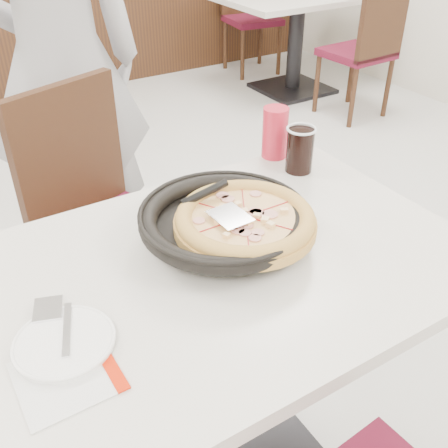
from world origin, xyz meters
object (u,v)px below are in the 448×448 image
main_table (217,372)px  pizza_pan (224,227)px  bg_table_right (295,44)px  side_plate (64,343)px  diner_person (60,64)px  bg_chair_right_near (357,50)px  pizza (245,224)px  red_cup (275,133)px  bg_chair_right_far (253,17)px  chair_far (115,230)px  cola_glass (300,151)px

main_table → pizza_pan: size_ratio=3.31×
bg_table_right → side_plate: bearing=-135.5°
diner_person → bg_chair_right_near: (2.26, 0.69, -0.43)m
side_plate → bg_table_right: bearing=44.5°
bg_chair_right_near → main_table: bearing=-143.7°
main_table → diner_person: size_ratio=0.66×
pizza → side_plate: bearing=-168.8°
bg_table_right → bg_chair_right_near: size_ratio=1.26×
side_plate → red_cup: size_ratio=1.19×
side_plate → bg_chair_right_far: bearing=50.6°
main_table → bg_table_right: bearing=48.2°
main_table → red_cup: 0.74m
chair_far → red_cup: (0.47, -0.27, 0.35)m
chair_far → diner_person: diner_person is taller
cola_glass → bg_chair_right_far: bg_chair_right_far is taller
bg_chair_right_near → bg_chair_right_far: same height
side_plate → bg_chair_right_far: bg_chair_right_far is taller
pizza → diner_person: 1.17m
pizza_pan → red_cup: (0.38, 0.32, 0.04)m
bg_table_right → diner_person: bearing=-149.2°
pizza_pan → bg_table_right: bearing=48.2°
main_table → pizza: 0.45m
red_cup → diner_person: (-0.42, 0.81, 0.07)m
diner_person → bg_chair_right_far: bearing=-131.3°
main_table → red_cup: bearing=40.6°
chair_far → side_plate: 0.85m
pizza → red_cup: bearing=45.5°
pizza → bg_chair_right_near: (2.19, 1.85, -0.34)m
bg_chair_right_far → side_plate: bearing=57.8°
chair_far → diner_person: bearing=-115.3°
cola_glass → bg_chair_right_far: 3.39m
chair_far → pizza_pan: (0.08, -0.58, 0.32)m
pizza_pan → cola_glass: size_ratio=2.79×
chair_far → bg_chair_right_far: size_ratio=1.00×
red_cup → bg_table_right: red_cup is taller
main_table → cola_glass: cola_glass is taller
bg_table_right → bg_chair_right_far: bg_chair_right_far is taller
chair_far → bg_table_right: (2.28, 1.87, -0.10)m
bg_chair_right_far → bg_chair_right_near: bearing=99.2°
side_plate → cola_glass: (0.83, 0.33, 0.06)m
side_plate → cola_glass: size_ratio=1.46×
diner_person → bg_chair_right_near: 2.40m
pizza_pan → cola_glass: 0.43m
cola_glass → diner_person: (-0.42, 0.93, 0.09)m
main_table → red_cup: size_ratio=7.50×
chair_far → side_plate: chair_far is taller
main_table → pizza: bearing=14.1°
red_cup → bg_chair_right_near: 2.40m
pizza_pan → bg_chair_right_near: bearing=39.2°
red_cup → bg_chair_right_far: size_ratio=0.17×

